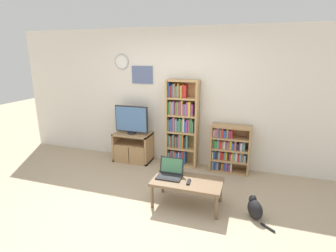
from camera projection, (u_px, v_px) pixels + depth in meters
ground_plane at (136, 214)px, 3.57m from camera, size 18.00×18.00×0.00m
wall_back at (177, 97)px, 5.05m from camera, size 6.92×0.09×2.60m
tv_stand at (133, 147)px, 5.31m from camera, size 0.74×0.43×0.58m
television at (132, 120)px, 5.15m from camera, size 0.68×0.18×0.56m
bookshelf_tall at (181, 124)px, 5.00m from camera, size 0.60×0.25×1.67m
bookshelf_short at (228, 149)px, 4.80m from camera, size 0.71×0.30×0.88m
coffee_table at (187, 183)px, 3.72m from camera, size 0.98×0.54×0.38m
laptop at (170, 172)px, 3.82m from camera, size 0.36×0.29×0.26m
remote_near_laptop at (189, 182)px, 3.64m from camera, size 0.06×0.16×0.02m
cat at (255, 208)px, 3.48m from camera, size 0.39×0.42×0.30m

